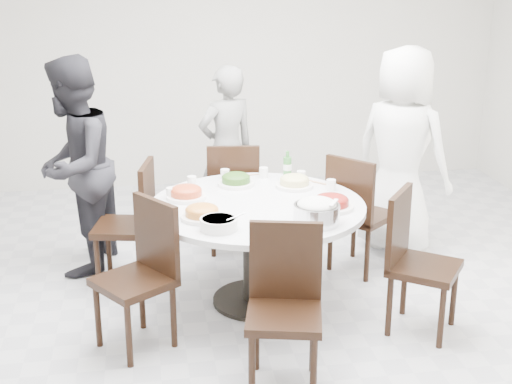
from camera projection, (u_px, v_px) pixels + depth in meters
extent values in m
cube|color=silver|center=(274.00, 305.00, 5.11)|extent=(6.00, 6.00, 0.01)
cube|color=beige|center=(222.00, 54.00, 7.48)|extent=(6.00, 0.01, 2.80)
cube|color=beige|center=(492.00, 351.00, 1.86)|extent=(6.00, 0.01, 2.80)
cylinder|color=white|center=(257.00, 254.00, 5.04)|extent=(1.50, 1.50, 0.75)
cube|color=black|center=(362.00, 213.00, 5.56)|extent=(0.59, 0.59, 0.95)
cube|color=black|center=(233.00, 195.00, 5.96)|extent=(0.47, 0.47, 0.95)
cube|color=black|center=(124.00, 224.00, 5.32)|extent=(0.50, 0.50, 0.95)
cube|color=black|center=(133.00, 279.00, 4.42)|extent=(0.58, 0.58, 0.95)
cube|color=black|center=(284.00, 313.00, 4.00)|extent=(0.51, 0.51, 0.95)
cube|color=black|center=(425.00, 265.00, 4.62)|extent=(0.59, 0.59, 0.95)
imported|color=white|center=(401.00, 151.00, 5.83)|extent=(0.97, 0.99, 1.72)
imported|color=black|center=(227.00, 149.00, 6.33)|extent=(0.64, 0.54, 1.49)
imported|color=black|center=(74.00, 167.00, 5.46)|extent=(0.84, 0.96, 1.69)
cylinder|color=white|center=(236.00, 181.00, 5.31)|extent=(0.27, 0.27, 0.07)
cylinder|color=white|center=(294.00, 182.00, 5.27)|extent=(0.28, 0.28, 0.07)
cylinder|color=white|center=(186.00, 193.00, 5.02)|extent=(0.28, 0.28, 0.08)
cylinder|color=white|center=(331.00, 203.00, 4.82)|extent=(0.30, 0.30, 0.08)
cylinder|color=white|center=(202.00, 213.00, 4.64)|extent=(0.28, 0.28, 0.07)
cylinder|color=silver|center=(317.00, 214.00, 4.55)|extent=(0.30, 0.30, 0.13)
cylinder|color=white|center=(219.00, 224.00, 4.46)|extent=(0.24, 0.24, 0.07)
cylinder|color=#2E732E|center=(287.00, 165.00, 5.45)|extent=(0.06, 0.06, 0.22)
cylinder|color=white|center=(245.00, 173.00, 5.50)|extent=(0.07, 0.07, 0.08)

